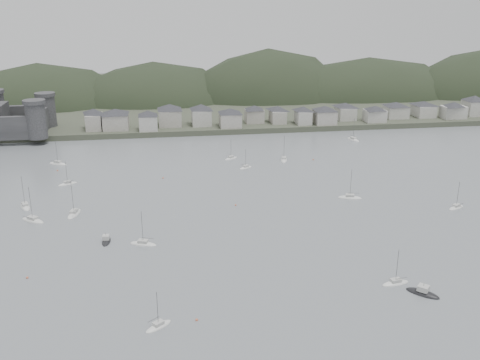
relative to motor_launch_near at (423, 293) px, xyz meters
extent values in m
plane|color=slate|center=(-35.29, 4.22, -0.28)|extent=(900.00, 900.00, 0.00)
cube|color=#383D2D|center=(-35.29, 299.22, 1.22)|extent=(900.00, 250.00, 3.00)
ellipsoid|color=black|center=(-146.16, 276.16, -10.43)|extent=(138.98, 92.48, 81.13)
ellipsoid|color=black|center=(-67.59, 277.09, -10.25)|extent=(132.08, 90.41, 79.74)
ellipsoid|color=black|center=(15.36, 277.16, -12.96)|extent=(133.88, 88.37, 101.41)
ellipsoid|color=black|center=(90.66, 272.13, -10.60)|extent=(165.81, 81.78, 82.55)
cylinder|color=#2D2D2F|center=(-127.29, 170.22, 11.72)|extent=(10.00, 10.00, 18.00)
cylinder|color=#2D2D2F|center=(-127.29, 198.22, 11.22)|extent=(10.00, 10.00, 17.00)
cube|color=#2D2D2F|center=(-127.29, 184.22, 8.72)|extent=(3.50, 30.00, 12.00)
cube|color=gray|center=(-100.29, 186.19, 7.01)|extent=(8.34, 12.91, 8.59)
pyramid|color=#27282C|center=(-100.29, 186.19, 12.81)|extent=(15.78, 15.78, 3.01)
cube|color=gray|center=(-88.61, 185.55, 6.89)|extent=(13.68, 13.35, 8.36)
pyramid|color=#27282C|center=(-88.61, 185.55, 12.54)|extent=(20.07, 20.07, 2.93)
cube|color=#9D9C94|center=(-70.87, 180.24, 6.75)|extent=(9.78, 10.20, 8.08)
pyramid|color=#27282C|center=(-70.87, 180.24, 12.21)|extent=(14.83, 14.83, 2.83)
cube|color=gray|center=(-58.80, 189.87, 7.26)|extent=(12.59, 13.33, 9.09)
pyramid|color=#27282C|center=(-58.80, 189.87, 13.40)|extent=(19.24, 19.24, 3.18)
cube|color=#9D9C94|center=(-41.04, 188.33, 7.15)|extent=(10.74, 12.17, 8.87)
pyramid|color=#27282C|center=(-41.04, 188.33, 13.14)|extent=(17.01, 17.01, 3.10)
cube|color=gray|center=(-25.37, 181.75, 6.56)|extent=(11.63, 12.09, 7.69)
pyramid|color=#27282C|center=(-25.37, 181.75, 11.75)|extent=(17.61, 17.61, 2.69)
cube|color=gray|center=(-10.04, 190.42, 6.43)|extent=(10.37, 9.35, 7.44)
pyramid|color=#27282C|center=(-10.04, 190.42, 11.46)|extent=(14.65, 14.65, 2.60)
cube|color=gray|center=(3.34, 188.02, 6.33)|extent=(8.24, 12.20, 7.22)
pyramid|color=#27282C|center=(3.34, 188.02, 11.20)|extent=(15.17, 15.17, 2.53)
cube|color=#9D9C94|center=(17.21, 182.77, 6.45)|extent=(8.06, 10.91, 7.46)
pyramid|color=#27282C|center=(17.21, 182.77, 11.48)|extent=(14.08, 14.08, 2.61)
cube|color=gray|center=(29.52, 181.29, 6.55)|extent=(11.73, 11.78, 7.66)
pyramid|color=#27282C|center=(29.52, 181.29, 11.72)|extent=(17.46, 17.46, 2.68)
cube|color=#9D9C94|center=(45.34, 191.13, 6.38)|extent=(10.19, 13.02, 7.33)
pyramid|color=#27282C|center=(45.34, 191.13, 11.33)|extent=(17.23, 17.23, 2.57)
cube|color=#9D9C94|center=(60.26, 182.29, 6.15)|extent=(11.70, 9.81, 6.88)
pyramid|color=#27282C|center=(60.26, 182.29, 10.79)|extent=(15.97, 15.97, 2.41)
cube|color=#9D9C94|center=(77.11, 191.13, 6.22)|extent=(12.83, 12.48, 7.00)
pyramid|color=#27282C|center=(77.11, 191.13, 10.94)|extent=(18.79, 18.79, 2.45)
cube|color=#9D9C94|center=(95.44, 191.65, 6.20)|extent=(11.07, 13.50, 6.97)
pyramid|color=#27282C|center=(95.44, 191.65, 10.90)|extent=(18.25, 18.25, 2.44)
cube|color=#9D9C94|center=(110.73, 183.95, 6.38)|extent=(13.75, 9.12, 7.34)
pyramid|color=#27282C|center=(110.73, 183.95, 11.34)|extent=(16.97, 16.97, 2.57)
cube|color=#9D9C94|center=(127.63, 190.17, 7.24)|extent=(11.37, 11.57, 9.05)
pyramid|color=#27282C|center=(127.63, 190.17, 13.35)|extent=(17.03, 17.03, 3.17)
ellipsoid|color=silver|center=(-66.96, -4.55, -0.23)|extent=(7.05, 6.16, 1.43)
cube|color=#B7B8B3|center=(-66.96, -4.55, 0.78)|extent=(2.94, 2.77, 0.70)
cylinder|color=#3F3F42|center=(-66.96, -4.55, 4.37)|extent=(0.12, 0.12, 8.92)
cylinder|color=#3F3F42|center=(-67.98, -3.77, 1.33)|extent=(2.61, 2.03, 0.10)
ellipsoid|color=silver|center=(-114.18, 78.12, -0.23)|extent=(6.10, 9.66, 1.84)
cube|color=#B7B8B3|center=(-114.18, 78.12, 0.99)|extent=(3.06, 3.74, 0.70)
cylinder|color=#3F3F42|center=(-114.18, 78.12, 5.68)|extent=(0.12, 0.12, 11.53)
cylinder|color=#3F3F42|center=(-114.79, 76.57, 1.54)|extent=(1.60, 3.90, 0.10)
ellipsoid|color=silver|center=(-108.73, 64.42, -0.23)|extent=(9.58, 8.17, 1.92)
cube|color=#B7B8B3|center=(-108.73, 64.42, 1.03)|extent=(3.97, 3.70, 0.70)
cylinder|color=#3F3F42|center=(-108.73, 64.42, 5.93)|extent=(0.12, 0.12, 12.02)
cylinder|color=#3F3F42|center=(-110.13, 63.40, 1.58)|extent=(3.55, 2.64, 0.10)
ellipsoid|color=silver|center=(-111.46, 131.38, -0.23)|extent=(9.25, 6.72, 1.79)
cube|color=#B7B8B3|center=(-111.46, 131.38, 0.96)|extent=(3.69, 3.21, 0.70)
cylinder|color=#3F3F42|center=(-111.46, 131.38, 5.51)|extent=(0.12, 0.12, 11.19)
cylinder|color=#3F3F42|center=(-112.88, 130.62, 1.51)|extent=(3.61, 1.97, 0.10)
ellipsoid|color=silver|center=(-95.68, 68.37, -0.23)|extent=(5.24, 10.13, 1.94)
cube|color=#B7B8B3|center=(-95.68, 68.37, 1.03)|extent=(2.85, 3.79, 0.70)
cylinder|color=#3F3F42|center=(-95.68, 68.37, 5.97)|extent=(0.12, 0.12, 12.10)
cylinder|color=#3F3F42|center=(-95.28, 66.68, 1.58)|extent=(1.10, 4.26, 0.10)
ellipsoid|color=silver|center=(-8.06, 122.23, -0.23)|extent=(4.86, 9.62, 1.84)
cube|color=#B7B8B3|center=(-8.06, 122.23, 0.99)|extent=(2.67, 3.58, 0.70)
cylinder|color=#3F3F42|center=(-8.06, 122.23, 5.66)|extent=(0.12, 0.12, 11.50)
cylinder|color=#3F3F42|center=(-8.42, 123.85, 1.54)|extent=(0.99, 4.06, 0.10)
ellipsoid|color=silver|center=(39.80, 53.94, -0.23)|extent=(8.06, 5.73, 1.56)
cube|color=#B7B8B3|center=(39.80, 53.94, 0.84)|extent=(3.20, 2.75, 0.70)
cylinder|color=#3F3F42|center=(39.80, 53.94, 4.78)|extent=(0.12, 0.12, 9.72)
cylinder|color=#3F3F42|center=(41.05, 53.31, 1.39)|extent=(3.17, 1.67, 0.10)
ellipsoid|color=silver|center=(-102.79, 101.73, -0.23)|extent=(8.05, 5.67, 1.55)
cube|color=#B7B8B3|center=(-102.79, 101.73, 0.84)|extent=(3.19, 2.74, 0.70)
cylinder|color=#3F3F42|center=(-102.79, 101.73, 4.76)|extent=(0.12, 0.12, 9.69)
cylinder|color=#3F3F42|center=(-101.54, 101.11, 1.39)|extent=(3.17, 1.64, 0.10)
ellipsoid|color=silver|center=(-71.28, 40.16, -0.23)|extent=(9.05, 5.78, 1.73)
cube|color=#B7B8B3|center=(-71.28, 40.16, 0.93)|extent=(3.51, 2.89, 0.70)
cylinder|color=#3F3F42|center=(-71.28, 40.16, 5.31)|extent=(0.12, 0.12, 10.80)
cylinder|color=#3F3F42|center=(-69.84, 40.74, 1.48)|extent=(3.65, 1.54, 0.10)
ellipsoid|color=silver|center=(5.29, 69.29, -0.23)|extent=(9.47, 5.38, 1.80)
cube|color=#B7B8B3|center=(5.29, 69.29, 0.97)|extent=(3.60, 2.81, 0.70)
cylinder|color=#3F3F42|center=(5.29, 69.29, 5.55)|extent=(0.12, 0.12, 11.27)
cylinder|color=#3F3F42|center=(6.84, 69.76, 1.52)|extent=(3.91, 1.27, 0.10)
ellipsoid|color=silver|center=(-4.75, 5.88, -0.23)|extent=(8.14, 3.74, 1.57)
cube|color=#B7B8B3|center=(-4.75, 5.88, 0.85)|extent=(2.99, 2.15, 0.70)
cylinder|color=#3F3F42|center=(-4.75, 5.88, 4.82)|extent=(0.12, 0.12, 9.80)
cylinder|color=#3F3F42|center=(-3.36, 5.65, 1.40)|extent=(3.50, 0.67, 0.10)
ellipsoid|color=silver|center=(-27.65, 112.73, -0.23)|extent=(6.91, 5.34, 1.35)
cube|color=#B7B8B3|center=(-27.65, 112.73, 0.74)|extent=(2.79, 2.50, 0.70)
cylinder|color=#3F3F42|center=(-27.65, 112.73, 4.14)|extent=(0.12, 0.12, 8.45)
cylinder|color=#3F3F42|center=(-28.69, 113.35, 1.29)|extent=(2.66, 1.66, 0.10)
ellipsoid|color=silver|center=(37.12, 153.49, -0.23)|extent=(5.71, 9.79, 1.87)
cube|color=#B7B8B3|center=(37.12, 153.49, 1.00)|extent=(2.96, 3.74, 0.70)
cylinder|color=#3F3F42|center=(37.12, 153.49, 5.74)|extent=(0.12, 0.12, 11.66)
cylinder|color=#3F3F42|center=(37.64, 155.08, 1.55)|extent=(1.39, 4.02, 0.10)
ellipsoid|color=silver|center=(-32.17, 128.13, -0.23)|extent=(7.49, 6.12, 1.49)
cube|color=#B7B8B3|center=(-32.17, 128.13, 0.81)|extent=(3.07, 2.81, 0.70)
cylinder|color=#3F3F42|center=(-32.17, 128.13, 4.56)|extent=(0.12, 0.12, 9.28)
cylinder|color=#3F3F42|center=(-33.28, 128.87, 1.36)|extent=(2.83, 1.95, 0.10)
ellipsoid|color=black|center=(0.00, 0.00, -0.23)|extent=(8.37, 8.38, 1.92)
cube|color=#B7B8B3|center=(0.00, 0.00, 1.37)|extent=(3.57, 3.57, 1.40)
cylinder|color=#3F3F42|center=(0.00, 0.00, 2.27)|extent=(0.10, 0.10, 1.20)
ellipsoid|color=black|center=(-82.69, 43.95, -0.23)|extent=(2.86, 7.28, 1.58)
cube|color=#B7B8B3|center=(-82.69, 43.95, 1.21)|extent=(2.09, 2.23, 1.40)
cylinder|color=#3F3F42|center=(-82.69, 43.95, 2.11)|extent=(0.10, 0.10, 1.20)
sphere|color=#CC6644|center=(-64.33, 103.68, -0.13)|extent=(0.70, 0.70, 0.70)
sphere|color=#CC6644|center=(5.68, 120.45, -0.13)|extent=(0.70, 0.70, 0.70)
sphere|color=#CC6644|center=(2.49, 3.70, -0.13)|extent=(0.70, 0.70, 0.70)
sphere|color=#CC6644|center=(-38.56, 68.32, -0.13)|extent=(0.70, 0.70, 0.70)
sphere|color=#CC6644|center=(-58.07, -3.24, -0.13)|extent=(0.70, 0.70, 0.70)
sphere|color=#CC6644|center=(-101.87, 23.66, -0.13)|extent=(0.70, 0.70, 0.70)
sphere|color=#CC6644|center=(-109.94, 121.07, -0.13)|extent=(0.70, 0.70, 0.70)
camera|label=1|loc=(-64.23, -111.82, 71.33)|focal=40.08mm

